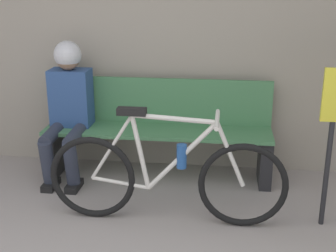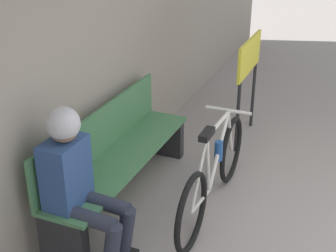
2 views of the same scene
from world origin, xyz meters
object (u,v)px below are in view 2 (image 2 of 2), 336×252
Objects in this scene: bicycle at (214,174)px; person_seated at (77,176)px; signboard at (249,65)px; park_bench_near at (118,158)px.

bicycle is 1.44× the size of person_seated.
signboard is (2.37, -0.60, 0.17)m from person_seated.
park_bench_near is at bearing 156.33° from signboard.
signboard reaches higher than bicycle.
signboard is (1.44, 0.10, 0.50)m from bicycle.
person_seated is at bearing 143.02° from bicycle.
bicycle is at bearing -36.98° from person_seated.
park_bench_near is 1.82m from signboard.
park_bench_near is at bearing 102.04° from bicycle.
person_seated is 1.04× the size of signboard.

